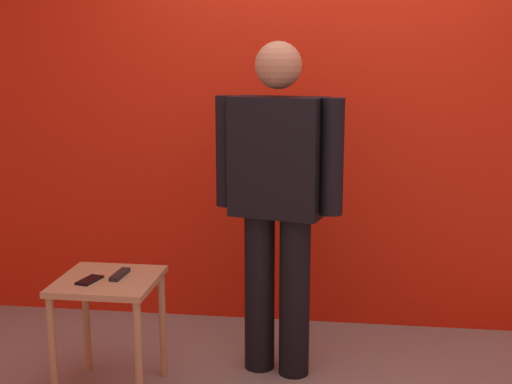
{
  "coord_description": "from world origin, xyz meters",
  "views": [
    {
      "loc": [
        0.15,
        -2.71,
        1.63
      ],
      "look_at": [
        -0.28,
        0.55,
        0.98
      ],
      "focal_mm": 46.42,
      "sensor_mm": 36.0,
      "label": 1
    }
  ],
  "objects_px": {
    "tv_remote": "(120,274)",
    "standing_person": "(278,193)",
    "cell_phone": "(90,280)",
    "side_table": "(109,299)"
  },
  "relations": [
    {
      "from": "tv_remote",
      "to": "standing_person",
      "type": "bearing_deg",
      "value": 26.58
    },
    {
      "from": "tv_remote",
      "to": "cell_phone",
      "type": "bearing_deg",
      "value": -141.11
    },
    {
      "from": "side_table",
      "to": "tv_remote",
      "type": "relative_size",
      "value": 3.51
    },
    {
      "from": "side_table",
      "to": "tv_remote",
      "type": "height_order",
      "value": "tv_remote"
    },
    {
      "from": "side_table",
      "to": "cell_phone",
      "type": "height_order",
      "value": "cell_phone"
    },
    {
      "from": "standing_person",
      "to": "side_table",
      "type": "relative_size",
      "value": 2.89
    },
    {
      "from": "side_table",
      "to": "cell_phone",
      "type": "distance_m",
      "value": 0.14
    },
    {
      "from": "cell_phone",
      "to": "tv_remote",
      "type": "distance_m",
      "value": 0.15
    },
    {
      "from": "cell_phone",
      "to": "tv_remote",
      "type": "bearing_deg",
      "value": 49.1
    },
    {
      "from": "standing_person",
      "to": "side_table",
      "type": "height_order",
      "value": "standing_person"
    }
  ]
}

